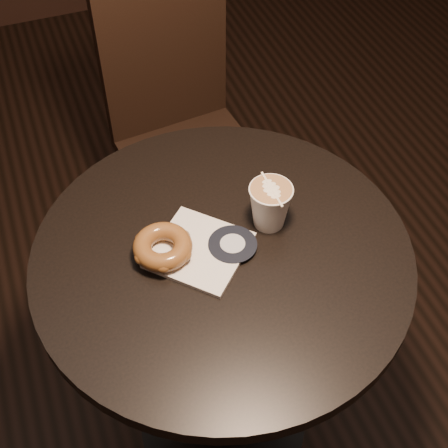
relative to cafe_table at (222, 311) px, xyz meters
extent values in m
plane|color=black|center=(0.00, 0.00, -0.55)|extent=(4.50, 4.50, 0.00)
cylinder|color=black|center=(0.00, 0.00, 0.18)|extent=(0.70, 0.70, 0.03)
cylinder|color=black|center=(0.00, 0.00, -0.18)|extent=(0.07, 0.07, 0.70)
cylinder|color=black|center=(0.00, 0.00, -0.54)|extent=(0.44, 0.44, 0.02)
cube|color=black|center=(0.14, 0.61, -0.14)|extent=(0.40, 0.40, 0.04)
cube|color=black|center=(0.12, 0.77, 0.12)|extent=(0.37, 0.07, 0.49)
cylinder|color=black|center=(0.00, 0.44, -0.35)|extent=(0.03, 0.03, 0.41)
cylinder|color=black|center=(0.30, 0.47, -0.35)|extent=(0.03, 0.03, 0.41)
cylinder|color=black|center=(-0.03, 0.74, -0.35)|extent=(0.03, 0.03, 0.41)
cylinder|color=black|center=(0.27, 0.78, -0.35)|extent=(0.03, 0.03, 0.41)
cube|color=silver|center=(-0.04, 0.01, 0.20)|extent=(0.22, 0.22, 0.01)
torus|color=brown|center=(-0.10, 0.03, 0.22)|extent=(0.11, 0.11, 0.03)
camera|label=1|loc=(-0.25, -0.67, 1.09)|focal=50.00mm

